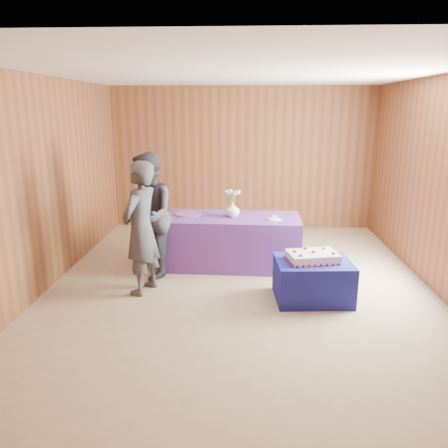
# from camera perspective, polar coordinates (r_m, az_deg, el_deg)

# --- Properties ---
(ground) EXTENTS (6.00, 6.00, 0.00)m
(ground) POSITION_cam_1_polar(r_m,az_deg,el_deg) (5.90, 2.04, -7.93)
(ground) COLOR #9B8E6B
(ground) RESTS_ON ground
(room_shell) EXTENTS (5.04, 6.04, 2.72)m
(room_shell) POSITION_cam_1_polar(r_m,az_deg,el_deg) (5.46, 2.21, 9.77)
(room_shell) COLOR brown
(room_shell) RESTS_ON ground
(cake_table) EXTENTS (0.94, 0.76, 0.50)m
(cake_table) POSITION_cam_1_polar(r_m,az_deg,el_deg) (5.50, 11.51, -7.18)
(cake_table) COLOR navy
(cake_table) RESTS_ON ground
(serving_table) EXTENTS (2.03, 0.97, 0.75)m
(serving_table) POSITION_cam_1_polar(r_m,az_deg,el_deg) (6.50, 0.99, -2.23)
(serving_table) COLOR #613594
(serving_table) RESTS_ON ground
(sheet_cake) EXTENTS (0.68, 0.53, 0.14)m
(sheet_cake) POSITION_cam_1_polar(r_m,az_deg,el_deg) (5.39, 11.49, -4.20)
(sheet_cake) COLOR silver
(sheet_cake) RESTS_ON cake_table
(vase) EXTENTS (0.27, 0.27, 0.22)m
(vase) POSITION_cam_1_polar(r_m,az_deg,el_deg) (6.37, 1.13, 1.91)
(vase) COLOR white
(vase) RESTS_ON serving_table
(flower_spray) EXTENTS (0.23, 0.23, 0.18)m
(flower_spray) POSITION_cam_1_polar(r_m,az_deg,el_deg) (6.32, 1.14, 4.19)
(flower_spray) COLOR #2D712E
(flower_spray) RESTS_ON vase
(platter) EXTENTS (0.47, 0.47, 0.02)m
(platter) POSITION_cam_1_polar(r_m,az_deg,el_deg) (6.54, -4.69, 1.31)
(platter) COLOR #7250A0
(platter) RESTS_ON serving_table
(plate) EXTENTS (0.25, 0.25, 0.01)m
(plate) POSITION_cam_1_polar(r_m,az_deg,el_deg) (6.26, 6.61, 0.62)
(plate) COLOR white
(plate) RESTS_ON serving_table
(cake_slice) EXTENTS (0.07, 0.06, 0.08)m
(cake_slice) POSITION_cam_1_polar(r_m,az_deg,el_deg) (6.25, 6.62, 0.94)
(cake_slice) COLOR silver
(cake_slice) RESTS_ON plate
(knife) EXTENTS (0.26, 0.05, 0.00)m
(knife) POSITION_cam_1_polar(r_m,az_deg,el_deg) (6.09, 7.23, 0.14)
(knife) COLOR silver
(knife) RESTS_ON serving_table
(guest_left) EXTENTS (0.58, 0.71, 1.68)m
(guest_left) POSITION_cam_1_polar(r_m,az_deg,el_deg) (5.52, -10.79, -0.58)
(guest_left) COLOR #363840
(guest_left) RESTS_ON ground
(guest_right) EXTENTS (0.88, 1.00, 1.73)m
(guest_right) POSITION_cam_1_polar(r_m,az_deg,el_deg) (6.04, -9.89, 1.03)
(guest_right) COLOR #2E2E37
(guest_right) RESTS_ON ground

